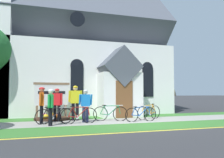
% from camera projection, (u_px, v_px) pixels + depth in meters
% --- Properties ---
extents(ground, '(140.00, 140.00, 0.00)m').
position_uv_depth(ground, '(118.00, 116.00, 15.02)').
color(ground, '#333335').
extents(sidewalk_slab, '(32.00, 2.20, 0.01)m').
position_uv_depth(sidewalk_slab, '(87.00, 122.00, 11.80)').
color(sidewalk_slab, '#99968E').
rests_on(sidewalk_slab, ground).
extents(grass_verge, '(32.00, 2.14, 0.01)m').
position_uv_depth(grass_verge, '(99.00, 129.00, 9.74)').
color(grass_verge, '#38722D').
rests_on(grass_verge, ground).
extents(church_lawn, '(24.00, 1.73, 0.01)m').
position_uv_depth(church_lawn, '(79.00, 118.00, 13.66)').
color(church_lawn, '#38722D').
rests_on(church_lawn, ground).
extents(curb_paint_stripe, '(28.00, 0.16, 0.01)m').
position_uv_depth(curb_paint_stripe, '(108.00, 134.00, 8.58)').
color(curb_paint_stripe, yellow).
rests_on(curb_paint_stripe, ground).
extents(church_building, '(13.90, 9.92, 13.48)m').
position_uv_depth(church_building, '(61.00, 50.00, 18.09)').
color(church_building, white).
rests_on(church_building, ground).
extents(church_sign, '(1.96, 0.21, 1.99)m').
position_uv_depth(church_sign, '(52.00, 95.00, 13.49)').
color(church_sign, '#7F6047').
rests_on(church_sign, ground).
extents(flower_bed, '(1.89, 1.89, 0.34)m').
position_uv_depth(flower_bed, '(52.00, 118.00, 12.84)').
color(flower_bed, '#382319').
rests_on(flower_bed, ground).
extents(bicycle_silver, '(1.71, 0.10, 0.78)m').
position_uv_depth(bicycle_silver, '(141.00, 114.00, 12.13)').
color(bicycle_silver, black).
rests_on(bicycle_silver, ground).
extents(bicycle_blue, '(1.75, 0.19, 0.84)m').
position_uv_depth(bicycle_blue, '(79.00, 115.00, 11.27)').
color(bicycle_blue, black).
rests_on(bicycle_blue, ground).
extents(bicycle_green, '(1.64, 0.69, 0.83)m').
position_uv_depth(bicycle_green, '(110.00, 113.00, 12.36)').
color(bicycle_green, black).
rests_on(bicycle_green, ground).
extents(bicycle_red, '(1.64, 0.62, 0.84)m').
position_uv_depth(bicycle_red, '(149.00, 112.00, 13.15)').
color(bicycle_red, black).
rests_on(bicycle_red, ground).
extents(bicycle_white, '(1.76, 0.40, 0.80)m').
position_uv_depth(bicycle_white, '(54.00, 116.00, 11.24)').
color(bicycle_white, black).
rests_on(bicycle_white, ground).
extents(cyclist_in_blue_jersey, '(0.50, 0.55, 1.64)m').
position_uv_depth(cyclist_in_blue_jersey, '(57.00, 102.00, 12.07)').
color(cyclist_in_blue_jersey, black).
rests_on(cyclist_in_blue_jersey, ground).
extents(cyclist_in_red_jersey, '(0.68, 0.31, 1.79)m').
position_uv_depth(cyclist_in_red_jersey, '(75.00, 100.00, 12.51)').
color(cyclist_in_red_jersey, black).
rests_on(cyclist_in_red_jersey, ground).
extents(cyclist_in_yellow_jersey, '(0.29, 0.65, 1.59)m').
position_uv_depth(cyclist_in_yellow_jersey, '(51.00, 105.00, 10.58)').
color(cyclist_in_yellow_jersey, black).
rests_on(cyclist_in_yellow_jersey, ground).
extents(cyclist_in_green_jersey, '(0.29, 0.71, 1.69)m').
position_uv_depth(cyclist_in_green_jersey, '(42.00, 102.00, 11.32)').
color(cyclist_in_green_jersey, black).
rests_on(cyclist_in_green_jersey, ground).
extents(cyclist_in_orange_jersey, '(0.61, 0.38, 1.58)m').
position_uv_depth(cyclist_in_orange_jersey, '(86.00, 103.00, 11.78)').
color(cyclist_in_orange_jersey, '#191E38').
rests_on(cyclist_in_orange_jersey, ground).
extents(roadside_conifer, '(2.97, 2.97, 7.90)m').
position_uv_depth(roadside_conifer, '(155.00, 53.00, 22.82)').
color(roadside_conifer, '#4C3823').
rests_on(roadside_conifer, ground).
extents(distant_hill, '(86.25, 40.22, 27.91)m').
position_uv_depth(distant_hill, '(67.00, 96.00, 87.21)').
color(distant_hill, '#847A5B').
rests_on(distant_hill, ground).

